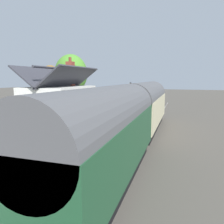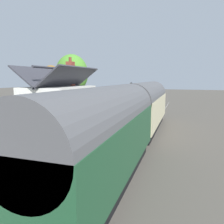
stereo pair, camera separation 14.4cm
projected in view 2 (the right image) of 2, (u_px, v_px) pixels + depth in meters
name	position (u px, v px, depth m)	size (l,w,h in m)	color
ground_plane	(127.00, 137.00, 17.61)	(160.00, 160.00, 0.00)	#4C473F
platform	(83.00, 128.00, 18.74)	(32.00, 5.85, 0.85)	#A39B8C
platform_edge_coping	(113.00, 125.00, 17.84)	(32.00, 0.36, 0.02)	beige
rail_near	(147.00, 138.00, 17.10)	(52.00, 0.08, 0.14)	gray
rail_far	(129.00, 136.00, 17.54)	(52.00, 0.08, 0.14)	gray
train	(132.00, 114.00, 14.98)	(21.98, 2.73, 4.32)	black
station_building	(61.00, 105.00, 17.01)	(6.22, 3.84, 5.53)	white
bench_near_building	(105.00, 111.00, 22.54)	(1.42, 0.50, 0.88)	teal
bench_mid_platform	(21.00, 146.00, 10.86)	(1.41, 0.48, 0.88)	teal
planter_corner_building	(89.00, 110.00, 25.00)	(0.89, 0.32, 0.57)	black
planter_bench_left	(99.00, 106.00, 28.41)	(0.92, 0.32, 0.62)	teal
lamp_post_platform	(131.00, 91.00, 25.61)	(0.32, 0.50, 3.38)	black
station_sign_board	(124.00, 102.00, 24.06)	(0.96, 0.06, 1.57)	black
tree_far_left	(72.00, 74.00, 31.63)	(4.40, 4.72, 8.06)	#4C3828
tree_behind_building	(51.00, 81.00, 26.04)	(3.01, 2.60, 6.17)	#4C3828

